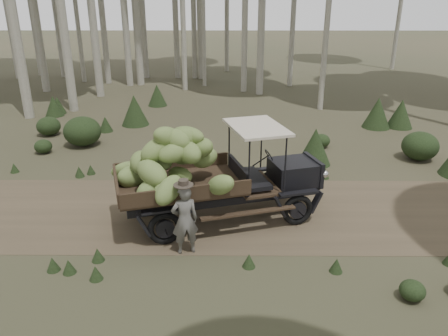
% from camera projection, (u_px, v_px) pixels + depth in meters
% --- Properties ---
extents(ground, '(120.00, 120.00, 0.00)m').
position_uv_depth(ground, '(186.00, 212.00, 11.08)').
color(ground, '#473D2B').
rests_on(ground, ground).
extents(dirt_track, '(70.00, 4.00, 0.01)m').
position_uv_depth(dirt_track, '(186.00, 212.00, 11.07)').
color(dirt_track, brown).
rests_on(dirt_track, ground).
extents(banana_truck, '(5.32, 3.25, 2.59)m').
position_uv_depth(banana_truck, '(196.00, 167.00, 10.00)').
color(banana_truck, black).
rests_on(banana_truck, ground).
extents(farmer, '(0.65, 0.52, 1.69)m').
position_uv_depth(farmer, '(185.00, 219.00, 9.06)').
color(farmer, '#57544F').
rests_on(farmer, ground).
extents(undergrowth, '(24.37, 23.74, 1.39)m').
position_uv_depth(undergrowth, '(266.00, 189.00, 11.10)').
color(undergrowth, '#233319').
rests_on(undergrowth, ground).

